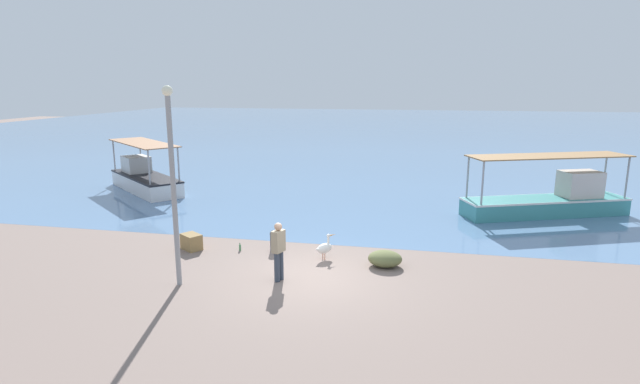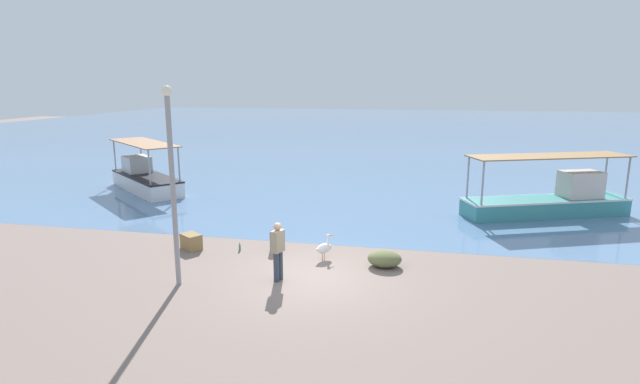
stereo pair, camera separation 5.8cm
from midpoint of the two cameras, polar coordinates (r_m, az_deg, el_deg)
The scene contains 11 objects.
ground at distance 14.58m, azimuth -1.24°, elevation -9.69°, with size 120.00×120.00×0.00m, color #7E6B61.
harbor_water at distance 61.48m, azimuth 8.95°, elevation 7.10°, with size 110.00×90.00×0.00m, color #5A7DA5.
fishing_boat_near_left at distance 23.16m, azimuth 24.96°, elevation -0.80°, with size 7.10×4.04×2.54m.
fishing_boat_far_left at distance 27.43m, azimuth -19.30°, elevation 1.54°, with size 5.51×4.97×2.51m.
pelican at distance 15.86m, azimuth 0.59°, elevation -6.39°, with size 0.60×0.69×0.80m.
lamp_post at distance 13.78m, azimuth -16.43°, elevation 1.77°, with size 0.28×0.28×5.41m.
mooring_bollard at distance 16.71m, azimuth -5.24°, elevation -5.45°, with size 0.26×0.26×0.71m.
fisherman_standing at distance 14.08m, azimuth -4.71°, elevation -6.60°, with size 0.34×0.45×1.69m.
net_pile at distance 15.43m, azimuth 7.50°, elevation -7.57°, with size 1.04×0.88×0.49m, color #64693E.
cargo_crate at distance 17.34m, azimuth -14.41°, elevation -5.52°, with size 0.69×0.48×0.53m, color olive.
glass_bottle at distance 16.93m, azimuth -9.06°, elevation -6.27°, with size 0.07×0.07×0.27m.
Camera 2 is at (3.09, -13.15, 5.47)m, focal length 28.00 mm.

